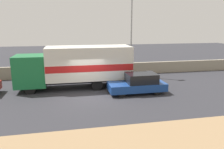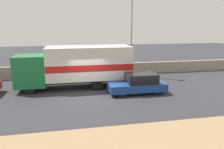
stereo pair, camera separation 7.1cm
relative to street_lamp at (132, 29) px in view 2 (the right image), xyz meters
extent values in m
plane|color=#2D2D33|center=(-4.57, -5.56, -4.59)|extent=(80.00, 80.00, 0.00)
cube|color=gray|center=(-4.57, 0.96, -4.00)|extent=(60.00, 0.35, 1.16)
cylinder|color=gray|center=(0.00, 0.00, -0.69)|extent=(0.14, 0.14, 7.80)
cube|color=#196B38|center=(-8.75, -2.98, -3.04)|extent=(2.26, 2.29, 2.33)
cube|color=black|center=(-9.87, -2.98, -2.57)|extent=(0.06, 1.95, 1.03)
cube|color=#2D2D33|center=(-4.32, -2.98, -3.95)|extent=(6.60, 1.38, 0.25)
cube|color=silver|center=(-4.32, -2.98, -2.56)|extent=(6.60, 2.50, 2.53)
cube|color=red|center=(-4.32, -2.98, -2.81)|extent=(6.56, 2.52, 0.51)
cylinder|color=black|center=(-8.75, -3.96, -4.16)|extent=(0.85, 0.28, 0.85)
cylinder|color=black|center=(-8.75, -2.01, -4.16)|extent=(0.85, 0.28, 0.85)
cylinder|color=black|center=(-2.51, -3.96, -4.16)|extent=(0.85, 0.28, 0.85)
cylinder|color=black|center=(-2.51, -2.01, -4.16)|extent=(0.85, 0.28, 0.85)
cylinder|color=black|center=(-3.83, -3.96, -4.16)|extent=(0.85, 0.28, 0.85)
cylinder|color=black|center=(-3.83, -2.01, -4.16)|extent=(0.85, 0.28, 0.85)
cube|color=navy|center=(-1.06, -5.27, -4.09)|extent=(4.19, 1.74, 0.56)
cube|color=black|center=(-0.73, -5.27, -3.46)|extent=(2.18, 1.60, 0.69)
cylinder|color=black|center=(-2.36, -6.02, -4.29)|extent=(0.59, 0.20, 0.59)
cylinder|color=black|center=(-2.36, -4.52, -4.29)|extent=(0.59, 0.20, 0.59)
cylinder|color=black|center=(0.24, -6.02, -4.29)|extent=(0.59, 0.20, 0.59)
cylinder|color=black|center=(0.24, -4.52, -4.29)|extent=(0.59, 0.20, 0.59)
camera|label=1|loc=(-5.95, -20.08, 0.35)|focal=35.00mm
camera|label=2|loc=(-5.88, -20.09, 0.35)|focal=35.00mm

